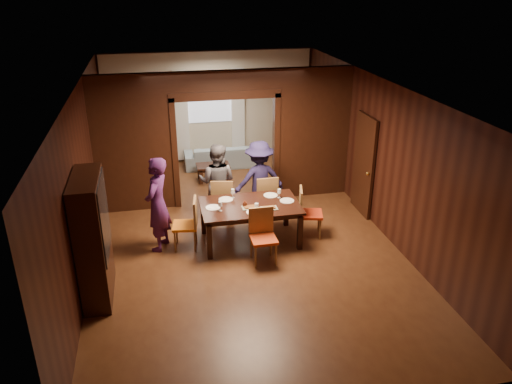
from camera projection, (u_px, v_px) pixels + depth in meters
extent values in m
plane|color=#4E2916|center=(240.00, 234.00, 9.76)|extent=(9.00, 9.00, 0.00)
cube|color=silver|center=(238.00, 86.00, 8.60)|extent=(5.50, 9.00, 0.02)
cube|color=black|center=(209.00, 107.00, 13.22)|extent=(5.50, 0.02, 2.90)
cube|color=black|center=(84.00, 176.00, 8.66)|extent=(0.02, 9.00, 2.90)
cube|color=black|center=(378.00, 154.00, 9.70)|extent=(0.02, 9.00, 2.90)
cube|color=black|center=(135.00, 156.00, 10.35)|extent=(1.65, 0.15, 2.40)
cube|color=black|center=(312.00, 144.00, 11.08)|extent=(1.65, 0.15, 2.40)
cube|color=black|center=(225.00, 82.00, 10.14)|extent=(5.50, 0.15, 0.50)
cube|color=beige|center=(210.00, 107.00, 13.19)|extent=(5.40, 0.04, 2.85)
imported|color=#4B1D56|center=(158.00, 204.00, 8.94)|extent=(0.64, 0.76, 1.77)
imported|color=#58575E|center=(217.00, 182.00, 10.08)|extent=(0.97, 0.88, 1.62)
imported|color=#1D183D|center=(259.00, 180.00, 10.19)|extent=(1.12, 0.73, 1.63)
imported|color=#8CA6B8|center=(221.00, 156.00, 13.14)|extent=(1.93, 0.79, 0.56)
imported|color=black|center=(257.00, 199.00, 9.35)|extent=(0.29, 0.29, 0.07)
cube|color=black|center=(250.00, 223.00, 9.37)|extent=(1.82, 1.13, 0.76)
cube|color=black|center=(213.00, 172.00, 12.25)|extent=(0.80, 0.50, 0.40)
cube|color=black|center=(93.00, 239.00, 7.54)|extent=(0.40, 1.20, 2.00)
cube|color=black|center=(364.00, 165.00, 10.30)|extent=(0.06, 0.90, 2.10)
cube|color=silver|center=(209.00, 98.00, 13.06)|extent=(1.20, 0.03, 1.30)
cube|color=white|center=(182.00, 116.00, 13.07)|extent=(0.35, 0.06, 2.40)
cube|color=white|center=(238.00, 113.00, 13.35)|extent=(0.35, 0.06, 2.40)
cylinder|color=silver|center=(213.00, 207.00, 9.09)|extent=(0.27, 0.27, 0.01)
cylinder|color=white|center=(226.00, 199.00, 9.42)|extent=(0.27, 0.27, 0.01)
cylinder|color=silver|center=(271.00, 195.00, 9.59)|extent=(0.27, 0.27, 0.01)
cylinder|color=silver|center=(287.00, 201.00, 9.36)|extent=(0.27, 0.27, 0.01)
cylinder|color=white|center=(254.00, 212.00, 8.91)|extent=(0.27, 0.27, 0.01)
cube|color=gray|center=(250.00, 207.00, 9.08)|extent=(0.30, 0.20, 0.04)
cube|color=gray|center=(269.00, 208.00, 9.05)|extent=(0.30, 0.20, 0.04)
cylinder|color=silver|center=(256.00, 207.00, 8.96)|extent=(0.07, 0.07, 0.14)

